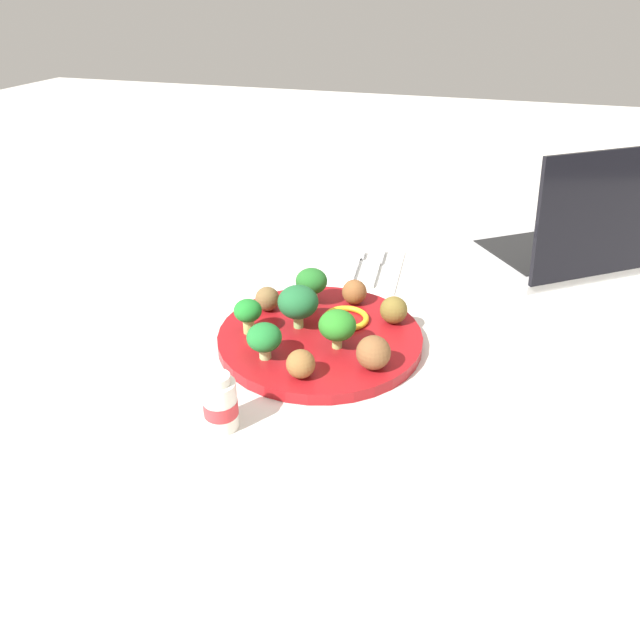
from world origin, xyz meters
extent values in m
plane|color=silver|center=(0.00, 0.00, 0.00)|extent=(4.00, 4.00, 0.00)
cylinder|color=maroon|center=(0.00, 0.00, 0.01)|extent=(0.28, 0.28, 0.02)
cylinder|color=#A6CC7A|center=(0.08, 0.04, 0.03)|extent=(0.02, 0.02, 0.02)
ellipsoid|color=#236825|center=(0.08, 0.04, 0.05)|extent=(0.05, 0.05, 0.04)
cylinder|color=#A2C46A|center=(-0.03, -0.03, 0.02)|extent=(0.01, 0.01, 0.01)
ellipsoid|color=#2A7E24|center=(-0.03, -0.03, 0.05)|extent=(0.05, 0.05, 0.04)
cylinder|color=#8DC36C|center=(0.01, 0.03, 0.03)|extent=(0.01, 0.01, 0.02)
ellipsoid|color=#206132|center=(0.01, 0.03, 0.06)|extent=(0.06, 0.06, 0.04)
cylinder|color=#A4C468|center=(-0.03, 0.09, 0.03)|extent=(0.02, 0.02, 0.02)
ellipsoid|color=#1F7A29|center=(-0.03, 0.09, 0.05)|extent=(0.04, 0.04, 0.03)
cylinder|color=#A9CC80|center=(-0.08, 0.05, 0.02)|extent=(0.02, 0.02, 0.01)
ellipsoid|color=#20732F|center=(-0.08, 0.05, 0.05)|extent=(0.04, 0.04, 0.04)
sphere|color=brown|center=(0.06, -0.09, 0.04)|extent=(0.04, 0.04, 0.04)
sphere|color=brown|center=(0.04, 0.09, 0.03)|extent=(0.04, 0.04, 0.04)
sphere|color=brown|center=(-0.06, -0.09, 0.04)|extent=(0.04, 0.04, 0.04)
sphere|color=brown|center=(0.10, -0.02, 0.03)|extent=(0.04, 0.04, 0.04)
sphere|color=brown|center=(-0.10, -0.01, 0.03)|extent=(0.04, 0.04, 0.04)
torus|color=yellow|center=(0.04, -0.03, 0.02)|extent=(0.07, 0.07, 0.01)
cube|color=white|center=(0.25, -0.01, 0.00)|extent=(0.18, 0.13, 0.01)
cube|color=silver|center=(0.23, 0.01, 0.01)|extent=(0.09, 0.02, 0.01)
cube|color=silver|center=(0.29, 0.02, 0.01)|extent=(0.03, 0.03, 0.01)
cube|color=white|center=(0.22, -0.03, 0.01)|extent=(0.09, 0.02, 0.01)
cube|color=silver|center=(0.29, -0.02, 0.01)|extent=(0.06, 0.02, 0.01)
cylinder|color=white|center=(-0.20, 0.05, 0.03)|extent=(0.04, 0.04, 0.06)
cylinder|color=red|center=(-0.20, 0.05, 0.03)|extent=(0.04, 0.04, 0.02)
cylinder|color=silver|center=(-0.20, 0.05, 0.06)|extent=(0.03, 0.03, 0.01)
cube|color=#B8B8B8|center=(0.41, -0.34, 0.01)|extent=(0.37, 0.39, 0.02)
cube|color=black|center=(0.41, -0.34, 0.02)|extent=(0.29, 0.32, 0.00)
cube|color=black|center=(0.33, -0.39, 0.12)|extent=(0.21, 0.27, 0.20)
camera|label=1|loc=(-0.66, -0.20, 0.44)|focal=33.12mm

